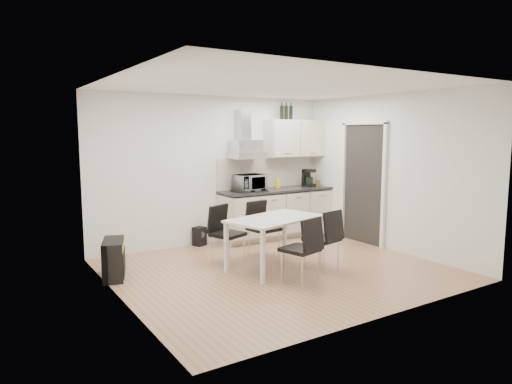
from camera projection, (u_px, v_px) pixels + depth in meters
ground at (278, 270)px, 6.57m from camera, size 4.50×4.50×0.00m
wall_back at (214, 170)px, 8.08m from camera, size 4.50×0.10×2.60m
wall_front at (389, 197)px, 4.73m from camera, size 4.50×0.10×2.60m
wall_left at (118, 191)px, 5.21m from camera, size 0.10×4.00×2.60m
wall_right at (389, 173)px, 7.60m from camera, size 0.10×4.00×2.60m
ceiling at (279, 86)px, 6.24m from camera, size 4.50×4.50×0.00m
doorway at (363, 184)px, 8.07m from camera, size 0.08×1.04×2.10m
kitchenette at (277, 193)px, 8.55m from camera, size 2.22×0.64×2.52m
dining_table at (275, 223)px, 6.56m from camera, size 1.53×1.11×0.75m
chair_far_left at (228, 235)px, 6.82m from camera, size 0.59×0.63×0.88m
chair_far_right at (264, 229)px, 7.20m from camera, size 0.50×0.55×0.88m
chair_near_left at (300, 250)px, 5.94m from camera, size 0.55×0.60×0.88m
chair_near_right at (322, 240)px, 6.52m from camera, size 0.54×0.58×0.88m
guitar_amp at (114, 259)px, 6.17m from camera, size 0.46×0.68×0.52m
floor_speaker at (199, 236)px, 7.96m from camera, size 0.24×0.23×0.33m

